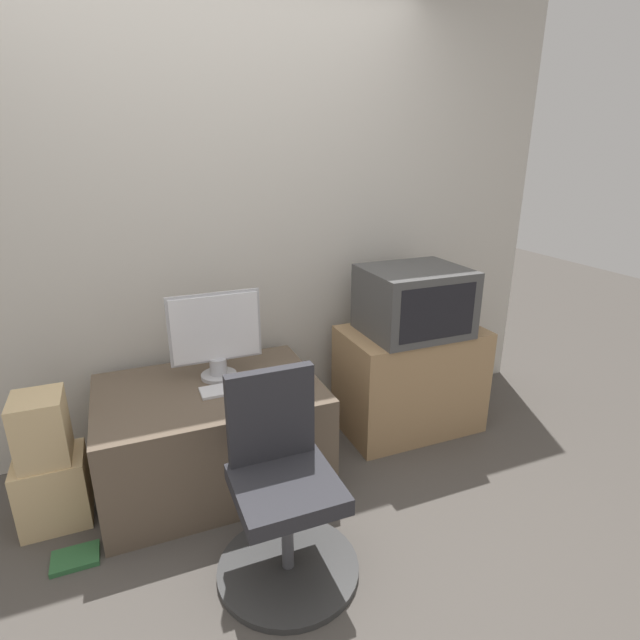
{
  "coord_description": "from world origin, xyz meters",
  "views": [
    {
      "loc": [
        -0.49,
        -1.48,
        1.7
      ],
      "look_at": [
        0.5,
        0.92,
        0.79
      ],
      "focal_mm": 28.0,
      "sensor_mm": 36.0,
      "label": 1
    }
  ],
  "objects_px": {
    "main_monitor": "(216,336)",
    "keyboard": "(232,388)",
    "mouse": "(272,380)",
    "office_chair": "(283,500)",
    "crt_tv": "(414,301)",
    "cardboard_box_lower": "(54,489)",
    "book": "(75,558)"
  },
  "relations": [
    {
      "from": "crt_tv",
      "to": "main_monitor",
      "type": "bearing_deg",
      "value": 176.66
    },
    {
      "from": "main_monitor",
      "to": "crt_tv",
      "type": "xyz_separation_m",
      "value": [
        1.14,
        -0.07,
        0.07
      ]
    },
    {
      "from": "main_monitor",
      "to": "keyboard",
      "type": "distance_m",
      "value": 0.29
    },
    {
      "from": "keyboard",
      "to": "cardboard_box_lower",
      "type": "xyz_separation_m",
      "value": [
        -0.86,
        0.03,
        -0.38
      ]
    },
    {
      "from": "keyboard",
      "to": "book",
      "type": "xyz_separation_m",
      "value": [
        -0.78,
        -0.28,
        -0.53
      ]
    },
    {
      "from": "office_chair",
      "to": "cardboard_box_lower",
      "type": "distance_m",
      "value": 1.15
    },
    {
      "from": "mouse",
      "to": "crt_tv",
      "type": "bearing_deg",
      "value": 6.97
    },
    {
      "from": "mouse",
      "to": "keyboard",
      "type": "bearing_deg",
      "value": 178.08
    },
    {
      "from": "book",
      "to": "cardboard_box_lower",
      "type": "bearing_deg",
      "value": 104.86
    },
    {
      "from": "main_monitor",
      "to": "keyboard",
      "type": "relative_size",
      "value": 1.53
    },
    {
      "from": "keyboard",
      "to": "office_chair",
      "type": "bearing_deg",
      "value": -85.15
    },
    {
      "from": "cardboard_box_lower",
      "to": "book",
      "type": "xyz_separation_m",
      "value": [
        0.08,
        -0.31,
        -0.16
      ]
    },
    {
      "from": "main_monitor",
      "to": "mouse",
      "type": "relative_size",
      "value": 8.94
    },
    {
      "from": "office_chair",
      "to": "cardboard_box_lower",
      "type": "xyz_separation_m",
      "value": [
        -0.92,
        0.67,
        -0.16
      ]
    },
    {
      "from": "keyboard",
      "to": "crt_tv",
      "type": "relative_size",
      "value": 0.54
    },
    {
      "from": "main_monitor",
      "to": "cardboard_box_lower",
      "type": "relative_size",
      "value": 1.39
    },
    {
      "from": "keyboard",
      "to": "book",
      "type": "distance_m",
      "value": 0.99
    },
    {
      "from": "office_chair",
      "to": "cardboard_box_lower",
      "type": "relative_size",
      "value": 2.51
    },
    {
      "from": "mouse",
      "to": "office_chair",
      "type": "relative_size",
      "value": 0.06
    },
    {
      "from": "mouse",
      "to": "book",
      "type": "relative_size",
      "value": 0.27
    },
    {
      "from": "book",
      "to": "keyboard",
      "type": "bearing_deg",
      "value": 19.76
    },
    {
      "from": "mouse",
      "to": "office_chair",
      "type": "bearing_deg",
      "value": -103.58
    },
    {
      "from": "mouse",
      "to": "office_chair",
      "type": "distance_m",
      "value": 0.69
    },
    {
      "from": "crt_tv",
      "to": "book",
      "type": "height_order",
      "value": "crt_tv"
    },
    {
      "from": "keyboard",
      "to": "office_chair",
      "type": "distance_m",
      "value": 0.68
    },
    {
      "from": "keyboard",
      "to": "cardboard_box_lower",
      "type": "relative_size",
      "value": 0.91
    },
    {
      "from": "main_monitor",
      "to": "mouse",
      "type": "bearing_deg",
      "value": -36.84
    },
    {
      "from": "main_monitor",
      "to": "book",
      "type": "relative_size",
      "value": 2.45
    },
    {
      "from": "mouse",
      "to": "cardboard_box_lower",
      "type": "relative_size",
      "value": 0.16
    },
    {
      "from": "book",
      "to": "mouse",
      "type": "bearing_deg",
      "value": 15.48
    },
    {
      "from": "mouse",
      "to": "main_monitor",
      "type": "bearing_deg",
      "value": 143.16
    },
    {
      "from": "office_chair",
      "to": "cardboard_box_lower",
      "type": "height_order",
      "value": "office_chair"
    }
  ]
}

